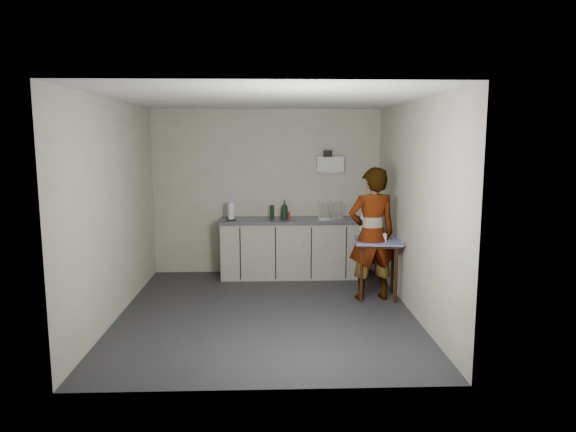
{
  "coord_description": "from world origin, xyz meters",
  "views": [
    {
      "loc": [
        0.05,
        -6.14,
        2.13
      ],
      "look_at": [
        0.28,
        0.45,
        1.14
      ],
      "focal_mm": 32.0,
      "sensor_mm": 36.0,
      "label": 1
    }
  ],
  "objects_px": {
    "soda_can": "(288,215)",
    "side_table": "(378,247)",
    "soap_bottle": "(285,210)",
    "bakery_box": "(373,234)",
    "dish_rack": "(330,214)",
    "standing_man": "(372,234)",
    "dark_bottle": "(272,212)",
    "kitchen_counter": "(293,249)",
    "paper_towel": "(231,212)"
  },
  "relations": [
    {
      "from": "dish_rack",
      "to": "bakery_box",
      "type": "height_order",
      "value": "dish_rack"
    },
    {
      "from": "soap_bottle",
      "to": "bakery_box",
      "type": "height_order",
      "value": "soap_bottle"
    },
    {
      "from": "kitchen_counter",
      "to": "soap_bottle",
      "type": "distance_m",
      "value": 0.64
    },
    {
      "from": "paper_towel",
      "to": "standing_man",
      "type": "bearing_deg",
      "value": -30.22
    },
    {
      "from": "soda_can",
      "to": "dark_bottle",
      "type": "height_order",
      "value": "dark_bottle"
    },
    {
      "from": "soap_bottle",
      "to": "kitchen_counter",
      "type": "bearing_deg",
      "value": -2.05
    },
    {
      "from": "soap_bottle",
      "to": "bakery_box",
      "type": "relative_size",
      "value": 0.77
    },
    {
      "from": "bakery_box",
      "to": "paper_towel",
      "type": "bearing_deg",
      "value": 140.6
    },
    {
      "from": "side_table",
      "to": "soap_bottle",
      "type": "distance_m",
      "value": 1.71
    },
    {
      "from": "paper_towel",
      "to": "bakery_box",
      "type": "height_order",
      "value": "paper_towel"
    },
    {
      "from": "dark_bottle",
      "to": "paper_towel",
      "type": "relative_size",
      "value": 0.82
    },
    {
      "from": "dish_rack",
      "to": "bakery_box",
      "type": "xyz_separation_m",
      "value": [
        0.44,
        -1.19,
        -0.09
      ]
    },
    {
      "from": "standing_man",
      "to": "bakery_box",
      "type": "height_order",
      "value": "standing_man"
    },
    {
      "from": "paper_towel",
      "to": "dish_rack",
      "type": "xyz_separation_m",
      "value": [
        1.53,
        0.12,
        -0.07
      ]
    },
    {
      "from": "soap_bottle",
      "to": "soda_can",
      "type": "xyz_separation_m",
      "value": [
        0.05,
        0.03,
        -0.09
      ]
    },
    {
      "from": "soda_can",
      "to": "paper_towel",
      "type": "distance_m",
      "value": 0.88
    },
    {
      "from": "standing_man",
      "to": "dark_bottle",
      "type": "xyz_separation_m",
      "value": [
        -1.32,
        1.19,
        0.13
      ]
    },
    {
      "from": "kitchen_counter",
      "to": "bakery_box",
      "type": "distance_m",
      "value": 1.6
    },
    {
      "from": "kitchen_counter",
      "to": "dark_bottle",
      "type": "xyz_separation_m",
      "value": [
        -0.32,
        -0.01,
        0.59
      ]
    },
    {
      "from": "soda_can",
      "to": "bakery_box",
      "type": "distance_m",
      "value": 1.61
    },
    {
      "from": "soap_bottle",
      "to": "soda_can",
      "type": "bearing_deg",
      "value": 29.49
    },
    {
      "from": "kitchen_counter",
      "to": "soda_can",
      "type": "distance_m",
      "value": 0.54
    },
    {
      "from": "dark_bottle",
      "to": "kitchen_counter",
      "type": "bearing_deg",
      "value": 1.92
    },
    {
      "from": "dish_rack",
      "to": "paper_towel",
      "type": "bearing_deg",
      "value": -175.38
    },
    {
      "from": "side_table",
      "to": "soap_bottle",
      "type": "relative_size",
      "value": 2.75
    },
    {
      "from": "soda_can",
      "to": "bakery_box",
      "type": "height_order",
      "value": "bakery_box"
    },
    {
      "from": "side_table",
      "to": "dark_bottle",
      "type": "distance_m",
      "value": 1.84
    },
    {
      "from": "kitchen_counter",
      "to": "dish_rack",
      "type": "distance_m",
      "value": 0.8
    },
    {
      "from": "soda_can",
      "to": "side_table",
      "type": "bearing_deg",
      "value": -45.03
    },
    {
      "from": "soap_bottle",
      "to": "bakery_box",
      "type": "distance_m",
      "value": 1.63
    },
    {
      "from": "kitchen_counter",
      "to": "standing_man",
      "type": "relative_size",
      "value": 1.26
    },
    {
      "from": "paper_towel",
      "to": "bakery_box",
      "type": "distance_m",
      "value": 2.24
    },
    {
      "from": "kitchen_counter",
      "to": "bakery_box",
      "type": "bearing_deg",
      "value": -47.9
    },
    {
      "from": "standing_man",
      "to": "soap_bottle",
      "type": "height_order",
      "value": "standing_man"
    },
    {
      "from": "dark_bottle",
      "to": "bakery_box",
      "type": "distance_m",
      "value": 1.76
    },
    {
      "from": "kitchen_counter",
      "to": "side_table",
      "type": "distance_m",
      "value": 1.6
    },
    {
      "from": "standing_man",
      "to": "dark_bottle",
      "type": "bearing_deg",
      "value": -50.74
    },
    {
      "from": "paper_towel",
      "to": "side_table",
      "type": "bearing_deg",
      "value": -27.57
    },
    {
      "from": "kitchen_counter",
      "to": "soda_can",
      "type": "xyz_separation_m",
      "value": [
        -0.07,
        0.04,
        0.54
      ]
    },
    {
      "from": "bakery_box",
      "to": "kitchen_counter",
      "type": "bearing_deg",
      "value": 121.14
    },
    {
      "from": "kitchen_counter",
      "to": "soda_can",
      "type": "height_order",
      "value": "soda_can"
    },
    {
      "from": "kitchen_counter",
      "to": "soap_bottle",
      "type": "xyz_separation_m",
      "value": [
        -0.12,
        0.0,
        0.63
      ]
    },
    {
      "from": "dish_rack",
      "to": "standing_man",
      "type": "bearing_deg",
      "value": -71.81
    },
    {
      "from": "soap_bottle",
      "to": "soda_can",
      "type": "relative_size",
      "value": 2.64
    },
    {
      "from": "standing_man",
      "to": "dark_bottle",
      "type": "relative_size",
      "value": 8.08
    },
    {
      "from": "standing_man",
      "to": "dish_rack",
      "type": "xyz_separation_m",
      "value": [
        -0.41,
        1.25,
        0.08
      ]
    },
    {
      "from": "soap_bottle",
      "to": "dark_bottle",
      "type": "bearing_deg",
      "value": -175.52
    },
    {
      "from": "bakery_box",
      "to": "soda_can",
      "type": "bearing_deg",
      "value": 122.15
    },
    {
      "from": "side_table",
      "to": "bakery_box",
      "type": "distance_m",
      "value": 0.2
    },
    {
      "from": "side_table",
      "to": "dish_rack",
      "type": "height_order",
      "value": "dish_rack"
    }
  ]
}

